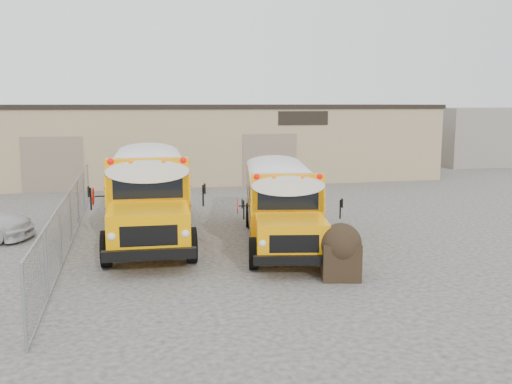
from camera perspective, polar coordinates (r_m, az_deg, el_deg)
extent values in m
plane|color=#383633|center=(18.12, 0.49, -6.33)|extent=(120.00, 120.00, 0.00)
cube|color=#9C8360|center=(37.33, -6.47, 4.96)|extent=(30.00, 10.00, 4.50)
cube|color=black|center=(37.24, -6.53, 8.50)|extent=(30.20, 10.20, 0.25)
cube|color=black|center=(33.53, 4.75, 7.38)|extent=(3.00, 0.08, 0.80)
cube|color=gray|center=(32.43, -19.68, 2.59)|extent=(3.20, 0.08, 3.00)
cube|color=gray|center=(33.15, 1.39, 3.23)|extent=(3.20, 0.08, 3.00)
cylinder|color=gray|center=(11.86, -22.18, -10.74)|extent=(0.07, 0.07, 1.80)
cylinder|color=gray|center=(14.70, -20.26, -6.88)|extent=(0.07, 0.07, 1.80)
cylinder|color=gray|center=(17.58, -18.98, -4.27)|extent=(0.07, 0.07, 1.80)
cylinder|color=gray|center=(20.50, -18.07, -2.40)|extent=(0.07, 0.07, 1.80)
cylinder|color=gray|center=(23.44, -17.39, -1.00)|extent=(0.07, 0.07, 1.80)
cylinder|color=gray|center=(26.40, -16.87, 0.09)|extent=(0.07, 0.07, 1.80)
cylinder|color=gray|center=(29.36, -16.45, 0.96)|extent=(0.07, 0.07, 1.80)
cylinder|color=gray|center=(20.36, -18.19, 0.03)|extent=(0.05, 18.00, 0.05)
cylinder|color=gray|center=(20.68, -17.96, -4.71)|extent=(0.05, 18.00, 0.05)
cube|color=gray|center=(20.50, -18.07, -2.40)|extent=(0.02, 18.00, 1.70)
cube|color=gray|center=(49.71, 21.78, 5.29)|extent=(10.00, 8.00, 4.40)
cube|color=#FCA300|center=(28.15, -10.67, 2.31)|extent=(2.89, 8.03, 2.14)
cube|color=#FCA300|center=(23.14, -10.65, -0.26)|extent=(2.38, 2.38, 1.20)
cube|color=black|center=(24.16, -10.72, 2.69)|extent=(2.14, 0.14, 0.78)
cube|color=silver|center=(28.04, -10.74, 4.81)|extent=(2.90, 8.11, 0.42)
cube|color=#FCA300|center=(24.34, -10.76, 4.28)|extent=(2.58, 0.61, 0.38)
sphere|color=#E50705|center=(24.12, -13.39, 4.46)|extent=(0.21, 0.21, 0.21)
sphere|color=#E50705|center=(24.11, -8.16, 4.61)|extent=(0.21, 0.21, 0.21)
sphere|color=orange|center=(24.10, -11.95, 4.50)|extent=(0.21, 0.21, 0.21)
sphere|color=orange|center=(24.09, -9.60, 4.57)|extent=(0.21, 0.21, 0.21)
cube|color=black|center=(22.01, -10.62, -1.98)|extent=(2.57, 0.32, 0.29)
cube|color=black|center=(32.27, -10.62, 1.44)|extent=(2.57, 0.30, 0.29)
cube|color=black|center=(28.16, -10.67, 2.15)|extent=(2.93, 7.87, 0.06)
cube|color=black|center=(28.40, -10.71, 3.59)|extent=(2.88, 6.78, 0.65)
cylinder|color=black|center=(23.39, -13.65, -1.75)|extent=(0.33, 1.10, 1.09)
cylinder|color=black|center=(23.38, -7.56, -1.58)|extent=(0.33, 1.10, 1.09)
cylinder|color=black|center=(29.89, -12.99, 0.54)|extent=(0.33, 1.10, 1.09)
cylinder|color=black|center=(29.88, -8.23, 0.68)|extent=(0.33, 1.10, 1.09)
cylinder|color=#BF0505|center=(25.51, -14.68, 1.81)|extent=(0.05, 0.59, 0.59)
cube|color=#F99D05|center=(25.94, 1.50, 1.42)|extent=(3.48, 7.14, 1.84)
cube|color=#F99D05|center=(21.65, 2.18, -1.16)|extent=(2.31, 2.31, 1.03)
cube|color=black|center=(22.50, 2.01, 1.60)|extent=(1.82, 0.40, 0.67)
cube|color=silver|center=(25.82, 1.51, 3.74)|extent=(3.49, 7.21, 0.36)
cube|color=#F99D05|center=(22.64, 1.99, 3.09)|extent=(2.25, 0.85, 0.32)
sphere|color=#E50705|center=(22.38, -0.39, 3.31)|extent=(0.18, 0.18, 0.18)
sphere|color=#E50705|center=(22.51, 4.43, 3.31)|extent=(0.18, 0.18, 0.18)
sphere|color=orange|center=(22.40, 0.94, 3.31)|extent=(0.18, 0.18, 0.18)
sphere|color=orange|center=(22.46, 3.11, 3.31)|extent=(0.18, 0.18, 0.18)
cube|color=black|center=(20.69, 2.38, -2.79)|extent=(2.20, 0.60, 0.25)
cube|color=black|center=(29.48, 1.10, 0.72)|extent=(2.20, 0.59, 0.25)
cube|color=black|center=(25.94, 1.50, 1.27)|extent=(3.49, 7.01, 0.05)
cube|color=black|center=(26.14, 1.47, 2.62)|extent=(3.30, 6.08, 0.56)
cylinder|color=black|center=(21.79, -0.66, -2.47)|extent=(0.42, 0.97, 0.94)
cylinder|color=black|center=(21.94, 4.95, -2.42)|extent=(0.42, 0.97, 0.94)
cylinder|color=black|center=(27.38, -0.91, -0.14)|extent=(0.42, 0.97, 0.94)
cylinder|color=black|center=(27.50, 3.56, -0.11)|extent=(0.42, 0.97, 0.94)
cylinder|color=#BF0505|center=(23.56, -1.88, 0.93)|extent=(0.12, 0.50, 0.50)
cube|color=black|center=(15.81, 8.45, -6.77)|extent=(1.21, 1.13, 1.03)
sphere|color=black|center=(15.69, 8.49, -5.14)|extent=(1.13, 1.13, 1.13)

